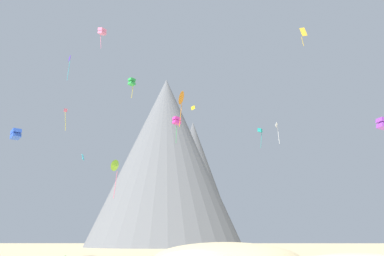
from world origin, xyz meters
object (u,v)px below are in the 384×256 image
object	(u,v)px
kite_lime_low	(115,166)
rock_massif	(168,167)
kite_teal_high	(260,131)
kite_pink_high	(102,32)
kite_orange_mid	(181,98)
kite_yellow_high	(193,108)
kite_white_mid	(277,128)
kite_blue_mid	(16,134)
kite_green_high	(132,82)
kite_gold_high	(303,33)
kite_magenta_mid	(177,121)
kite_cyan_mid	(83,157)
kite_rainbow_high	(65,115)
kite_indigo_high	(69,62)
kite_violet_mid	(383,124)

from	to	relation	value
kite_lime_low	rock_massif	bearing A→B (deg)	28.47
kite_teal_high	kite_pink_high	size ratio (longest dim) A/B	1.25
kite_teal_high	kite_orange_mid	distance (m)	39.07
kite_yellow_high	kite_white_mid	size ratio (longest dim) A/B	0.24
kite_blue_mid	kite_green_high	distance (m)	33.38
kite_gold_high	kite_yellow_high	bearing A→B (deg)	-23.02
kite_magenta_mid	kite_cyan_mid	xyz separation A→B (m)	(-16.96, -0.16, -6.77)
kite_yellow_high	kite_green_high	xyz separation A→B (m)	(-12.62, -11.25, 2.32)
kite_rainbow_high	kite_green_high	xyz separation A→B (m)	(15.64, -6.35, 5.30)
kite_gold_high	kite_teal_high	bearing A→B (deg)	-45.59
kite_green_high	kite_lime_low	size ratio (longest dim) A/B	0.80
kite_yellow_high	kite_magenta_mid	xyz separation A→B (m)	(-2.60, -19.43, -8.47)
kite_magenta_mid	kite_rainbow_high	distance (m)	30.00
kite_cyan_mid	kite_lime_low	xyz separation A→B (m)	(9.10, -15.02, -4.14)
kite_magenta_mid	kite_gold_high	size ratio (longest dim) A/B	1.56
kite_lime_low	kite_indigo_high	bearing A→B (deg)	64.86
kite_gold_high	kite_blue_mid	size ratio (longest dim) A/B	1.81
kite_rainbow_high	kite_blue_mid	world-z (taller)	kite_rainbow_high
kite_teal_high	kite_green_high	xyz separation A→B (m)	(-27.89, -10.59, 8.08)
kite_green_high	kite_orange_mid	distance (m)	29.77
kite_indigo_high	kite_yellow_high	bearing A→B (deg)	-51.47
kite_yellow_high	kite_lime_low	bearing A→B (deg)	-21.40
kite_teal_high	kite_indigo_high	bearing A→B (deg)	136.38
kite_green_high	kite_cyan_mid	bearing A→B (deg)	-84.01
kite_blue_mid	kite_orange_mid	xyz separation A→B (m)	(23.37, 1.18, 5.61)
kite_pink_high	kite_white_mid	bearing A→B (deg)	-31.11
kite_gold_high	kite_pink_high	size ratio (longest dim) A/B	0.86
kite_magenta_mid	kite_rainbow_high	world-z (taller)	kite_rainbow_high
kite_indigo_high	kite_white_mid	world-z (taller)	kite_indigo_high
kite_magenta_mid	kite_green_high	size ratio (longest dim) A/B	1.13
kite_rainbow_high	kite_gold_high	bearing A→B (deg)	-15.45
rock_massif	kite_white_mid	size ratio (longest dim) A/B	15.82
kite_rainbow_high	kite_orange_mid	xyz separation A→B (m)	(27.25, -31.07, -6.55)
kite_blue_mid	kite_orange_mid	world-z (taller)	kite_orange_mid
kite_gold_high	kite_green_high	xyz separation A→B (m)	(-30.35, 24.09, 1.33)
kite_teal_high	kite_blue_mid	xyz separation A→B (m)	(-39.65, -36.50, -9.37)
kite_teal_high	kite_green_high	bearing A→B (deg)	139.55
kite_orange_mid	kite_white_mid	world-z (taller)	kite_white_mid
kite_green_high	kite_orange_mid	size ratio (longest dim) A/B	0.81
kite_rainbow_high	kite_pink_high	xyz separation A→B (m)	(13.76, -25.89, 6.95)
kite_yellow_high	kite_cyan_mid	xyz separation A→B (m)	(-19.56, -19.60, -15.24)
rock_massif	kite_lime_low	xyz separation A→B (m)	(-1.28, -75.91, -12.22)
kite_gold_high	kite_lime_low	distance (m)	34.78
kite_orange_mid	kite_green_high	bearing A→B (deg)	-142.23
kite_teal_high	kite_magenta_mid	distance (m)	26.05
kite_indigo_high	kite_green_high	bearing A→B (deg)	-69.26
rock_massif	kite_violet_mid	world-z (taller)	rock_massif
kite_green_high	kite_white_mid	xyz separation A→B (m)	(29.06, -4.76, -11.43)
kite_indigo_high	kite_teal_high	bearing A→B (deg)	-61.97
kite_cyan_mid	kite_white_mid	distance (m)	36.69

